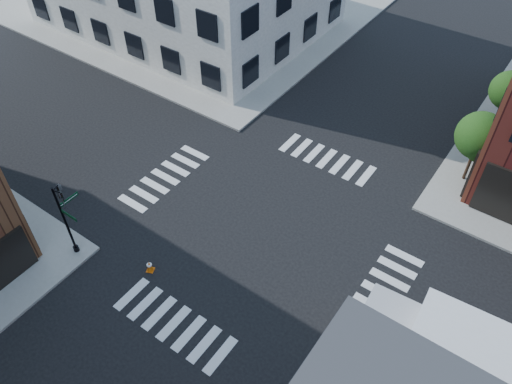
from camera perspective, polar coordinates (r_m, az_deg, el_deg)
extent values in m
plane|color=black|center=(26.81, 0.67, -4.20)|extent=(120.00, 120.00, 0.00)
cylinder|color=black|center=(31.33, 22.98, 2.46)|extent=(0.18, 0.18, 1.47)
cylinder|color=black|center=(30.88, 23.35, 3.47)|extent=(0.12, 0.12, 1.47)
sphere|color=#13350E|center=(29.90, 24.26, 5.87)|extent=(2.69, 2.69, 2.69)
sphere|color=#13350E|center=(30.11, 24.34, 4.79)|extent=(1.85, 1.85, 1.85)
cylinder|color=black|center=(36.25, 25.89, 7.52)|extent=(0.18, 0.18, 1.33)
cylinder|color=black|center=(35.90, 26.22, 8.35)|extent=(0.12, 0.12, 1.33)
sphere|color=#13350E|center=(35.13, 27.01, 10.32)|extent=(2.43, 2.43, 2.43)
sphere|color=#13350E|center=(35.27, 27.08, 9.44)|extent=(1.67, 1.67, 1.67)
cylinder|color=black|center=(25.72, -20.93, -3.26)|extent=(0.12, 0.12, 4.60)
cylinder|color=black|center=(27.15, -19.86, -6.09)|extent=(0.28, 0.28, 0.30)
cube|color=#053819|center=(24.77, -20.64, -2.50)|extent=(1.10, 0.03, 0.22)
cube|color=#053819|center=(25.14, -20.62, -0.83)|extent=(0.03, 1.10, 0.22)
imported|color=black|center=(24.42, -21.19, -0.96)|extent=(0.22, 0.18, 1.10)
imported|color=black|center=(24.81, -21.39, -0.19)|extent=(0.18, 0.22, 1.10)
cube|color=silver|center=(21.73, 25.03, -18.28)|extent=(6.31, 3.06, 3.28)
cube|color=maroon|center=(22.49, 25.81, -15.49)|extent=(2.33, 0.20, 0.74)
cube|color=#A9A9AB|center=(22.03, 14.42, -15.11)|extent=(2.29, 2.68, 2.12)
cube|color=black|center=(21.79, 12.10, -13.56)|extent=(0.24, 2.02, 0.95)
cube|color=black|center=(23.02, 20.58, -19.14)|extent=(8.53, 1.63, 0.26)
cylinder|color=black|center=(22.43, 12.83, -18.73)|extent=(1.08, 0.44, 1.06)
cylinder|color=black|center=(23.57, 14.93, -14.41)|extent=(1.08, 0.44, 1.06)
cylinder|color=black|center=(23.71, 23.86, -17.86)|extent=(1.08, 0.44, 1.06)
cube|color=#DF5E09|center=(25.63, -11.97, -8.70)|extent=(0.48, 0.48, 0.04)
cone|color=#DF5E09|center=(25.38, -12.07, -8.28)|extent=(0.46, 0.46, 0.67)
cylinder|color=white|center=(25.31, -12.11, -8.14)|extent=(0.26, 0.26, 0.08)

